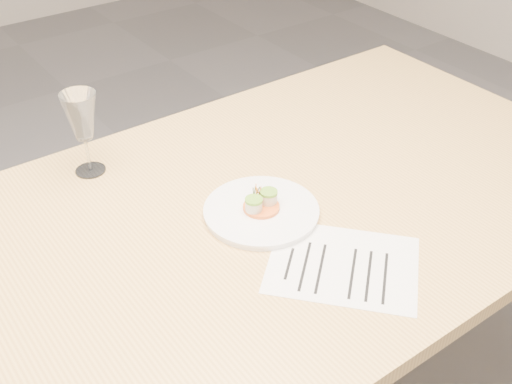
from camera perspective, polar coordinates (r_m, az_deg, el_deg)
dining_table at (r=1.39m, az=-9.60°, el=-8.00°), size 2.40×1.00×0.75m
dinner_plate at (r=1.43m, az=0.49°, el=-1.63°), size 0.26×0.26×0.07m
recipe_sheet at (r=1.32m, az=7.72°, el=-6.43°), size 0.37×0.38×0.00m
wine_glass_3 at (r=1.56m, az=-15.27°, el=6.35°), size 0.08×0.08×0.21m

